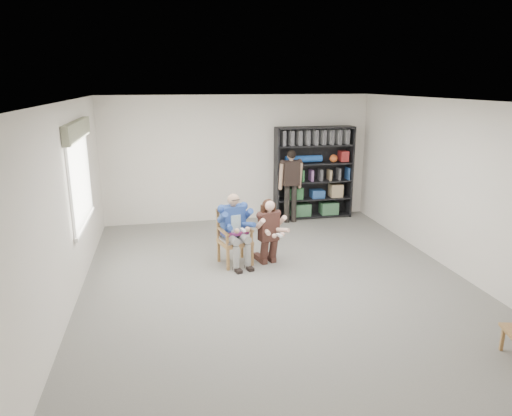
{
  "coord_description": "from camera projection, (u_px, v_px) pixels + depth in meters",
  "views": [
    {
      "loc": [
        -1.66,
        -6.51,
        3.06
      ],
      "look_at": [
        -0.2,
        0.6,
        1.05
      ],
      "focal_mm": 32.0,
      "sensor_mm": 36.0,
      "label": 1
    }
  ],
  "objects": [
    {
      "name": "window_left",
      "position": [
        81.0,
        175.0,
        7.22
      ],
      "size": [
        0.16,
        2.0,
        1.75
      ],
      "primitive_type": null,
      "color": "white",
      "rests_on": "room_shell"
    },
    {
      "name": "armchair",
      "position": [
        235.0,
        237.0,
        7.83
      ],
      "size": [
        0.68,
        0.66,
        0.97
      ],
      "primitive_type": null,
      "rotation": [
        0.0,
        0.0,
        0.25
      ],
      "color": "#95593A",
      "rests_on": "floor"
    },
    {
      "name": "room_shell",
      "position": [
        277.0,
        195.0,
        6.91
      ],
      "size": [
        6.0,
        7.0,
        2.8
      ],
      "primitive_type": null,
      "color": "white",
      "rests_on": "ground"
    },
    {
      "name": "kneeling_woman",
      "position": [
        269.0,
        232.0,
        7.81
      ],
      "size": [
        0.66,
        0.87,
        1.15
      ],
      "primitive_type": null,
      "rotation": [
        0.0,
        0.0,
        0.25
      ],
      "color": "#3B241C",
      "rests_on": "floor"
    },
    {
      "name": "floor",
      "position": [
        276.0,
        280.0,
        7.29
      ],
      "size": [
        6.0,
        7.0,
        0.01
      ],
      "primitive_type": "cube",
      "color": "gray",
      "rests_on": "ground"
    },
    {
      "name": "standing_man",
      "position": [
        291.0,
        186.0,
        10.12
      ],
      "size": [
        0.53,
        0.32,
        1.64
      ],
      "primitive_type": null,
      "rotation": [
        0.0,
        0.0,
        0.09
      ],
      "color": "black",
      "rests_on": "floor"
    },
    {
      "name": "seated_man",
      "position": [
        235.0,
        229.0,
        7.79
      ],
      "size": [
        0.71,
        0.87,
        1.26
      ],
      "primitive_type": null,
      "rotation": [
        0.0,
        0.0,
        0.25
      ],
      "color": "navy",
      "rests_on": "floor"
    },
    {
      "name": "bookshelf",
      "position": [
        314.0,
        173.0,
        10.43
      ],
      "size": [
        1.8,
        0.38,
        2.1
      ],
      "primitive_type": null,
      "color": "black",
      "rests_on": "floor"
    }
  ]
}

